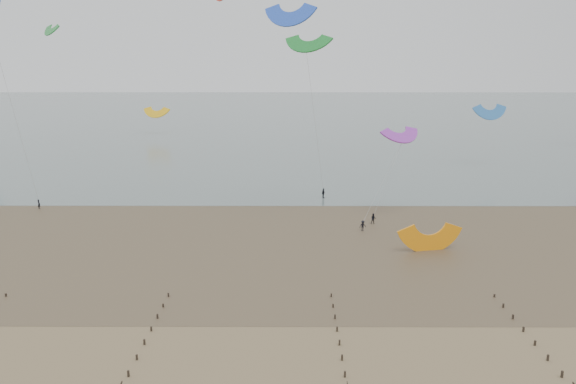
{
  "coord_description": "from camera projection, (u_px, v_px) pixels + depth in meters",
  "views": [
    {
      "loc": [
        -0.59,
        -45.33,
        26.11
      ],
      "look_at": [
        -0.84,
        28.0,
        8.0
      ],
      "focal_mm": 35.0,
      "sensor_mm": 36.0,
      "label": 1
    }
  ],
  "objects": [
    {
      "name": "kites_airborne",
      "position": [
        237.0,
        73.0,
        137.14
      ],
      "size": [
        222.75,
        127.69,
        43.99
      ],
      "color": "purple",
      "rests_on": "ground"
    },
    {
      "name": "ground",
      "position": [
        296.0,
        353.0,
        50.26
      ],
      "size": [
        500.0,
        500.0,
        0.0
      ],
      "primitive_type": "plane",
      "color": "brown",
      "rests_on": "ground"
    },
    {
      "name": "kitesurfer_lead",
      "position": [
        39.0,
        204.0,
        96.94
      ],
      "size": [
        0.73,
        0.69,
        1.67
      ],
      "primitive_type": "imported",
      "rotation": [
        0.0,
        0.0,
        2.49
      ],
      "color": "black",
      "rests_on": "ground"
    },
    {
      "name": "kitesurfers",
      "position": [
        450.0,
        203.0,
        97.24
      ],
      "size": [
        128.86,
        22.86,
        1.87
      ],
      "color": "black",
      "rests_on": "ground"
    },
    {
      "name": "sea_and_shore",
      "position": [
        266.0,
        234.0,
        83.67
      ],
      "size": [
        500.0,
        665.0,
        0.03
      ],
      "color": "#475654",
      "rests_on": "ground"
    },
    {
      "name": "grounded_kite",
      "position": [
        429.0,
        251.0,
        76.52
      ],
      "size": [
        8.73,
        7.41,
        4.23
      ],
      "primitive_type": null,
      "rotation": [
        1.54,
        0.0,
        0.2
      ],
      "color": "orange",
      "rests_on": "ground"
    }
  ]
}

